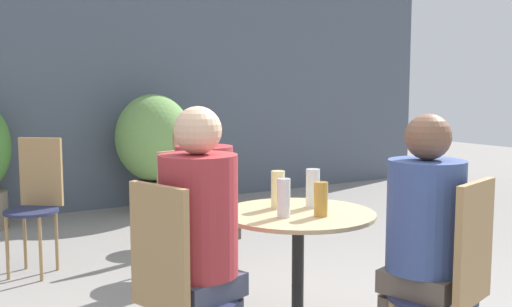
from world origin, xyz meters
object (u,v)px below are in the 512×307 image
object	(u,v)px
bistro_chair_1	(175,280)
beer_glass_2	(278,189)
bistro_chair_4	(37,193)
bistro_chair_0	(189,218)
potted_plant_1	(154,142)
seated_person_0	(206,198)
beer_glass_3	(284,198)
seated_person_1	(201,230)
beer_glass_0	(321,199)
cafe_table_near	(298,251)
bistro_chair_5	(187,179)
bistro_chair_2	(454,275)
beer_glass_1	(313,188)
seated_person_2	(422,231)
bistro_chair_6	(194,195)

from	to	relation	value
bistro_chair_1	beer_glass_2	world-z (taller)	bistro_chair_1
bistro_chair_4	bistro_chair_0	bearing A→B (deg)	-27.37
bistro_chair_4	potted_plant_1	world-z (taller)	potted_plant_1
bistro_chair_0	bistro_chair_1	bearing A→B (deg)	-135.00
seated_person_0	beer_glass_3	bearing A→B (deg)	-101.64
seated_person_1	beer_glass_0	bearing A→B (deg)	-102.17
cafe_table_near	beer_glass_2	distance (m)	0.32
bistro_chair_4	beer_glass_0	xyz separation A→B (m)	(0.86, -2.19, 0.23)
bistro_chair_5	beer_glass_0	bearing A→B (deg)	76.11
seated_person_0	cafe_table_near	bearing A→B (deg)	-90.00
bistro_chair_2	beer_glass_3	world-z (taller)	bistro_chair_2
beer_glass_0	potted_plant_1	bearing A→B (deg)	80.46
cafe_table_near	beer_glass_1	size ratio (longest dim) A/B	3.83
cafe_table_near	bistro_chair_1	xyz separation A→B (m)	(-0.76, -0.24, 0.05)
bistro_chair_0	bistro_chair_4	size ratio (longest dim) A/B	1.00
beer_glass_2	bistro_chair_1	bearing A→B (deg)	-152.95
beer_glass_1	beer_glass_3	xyz separation A→B (m)	(-0.25, -0.11, -0.01)
seated_person_0	seated_person_1	bearing A→B (deg)	-135.08
bistro_chair_4	beer_glass_2	xyz separation A→B (m)	(0.80, -1.92, 0.24)
seated_person_1	beer_glass_2	size ratio (longest dim) A/B	6.61
beer_glass_1	beer_glass_3	world-z (taller)	beer_glass_1
cafe_table_near	bistro_chair_4	distance (m)	2.22
bistro_chair_4	potted_plant_1	distance (m)	2.11
bistro_chair_5	seated_person_2	size ratio (longest dim) A/B	0.79
cafe_table_near	bistro_chair_0	xyz separation A→B (m)	(-0.24, 0.76, 0.05)
bistro_chair_6	seated_person_0	size ratio (longest dim) A/B	0.82
seated_person_1	seated_person_2	bearing A→B (deg)	-134.97
seated_person_0	bistro_chair_5	bearing A→B (deg)	52.06
beer_glass_0	beer_glass_3	size ratio (longest dim) A/B	0.90
bistro_chair_5	seated_person_0	world-z (taller)	seated_person_0
bistro_chair_1	bistro_chair_2	size ratio (longest dim) A/B	1.00
bistro_chair_0	potted_plant_1	xyz separation A→B (m)	(0.89, 2.80, 0.18)
bistro_chair_2	beer_glass_0	distance (m)	0.70
seated_person_0	beer_glass_1	size ratio (longest dim) A/B	5.95
bistro_chair_4	seated_person_0	xyz separation A→B (m)	(0.63, -1.44, 0.13)
bistro_chair_4	bistro_chair_5	distance (m)	1.20
beer_glass_0	beer_glass_1	size ratio (longest dim) A/B	0.83
bistro_chair_0	bistro_chair_2	xyz separation A→B (m)	(0.47, -1.52, 0.00)
bistro_chair_5	cafe_table_near	bearing A→B (deg)	74.67
bistro_chair_1	seated_person_1	size ratio (longest dim) A/B	0.77
beer_glass_3	seated_person_2	bearing A→B (deg)	-60.39
bistro_chair_4	potted_plant_1	xyz separation A→B (m)	(1.48, 1.50, 0.18)
bistro_chair_0	beer_glass_2	world-z (taller)	bistro_chair_0
bistro_chair_5	bistro_chair_6	xyz separation A→B (m)	(-0.28, -0.72, 0.00)
beer_glass_0	bistro_chair_1	bearing A→B (deg)	-172.66
seated_person_0	bistro_chair_4	bearing A→B (deg)	96.45
bistro_chair_1	seated_person_0	world-z (taller)	seated_person_0
cafe_table_near	seated_person_2	world-z (taller)	seated_person_2
bistro_chair_0	bistro_chair_6	xyz separation A→B (m)	(0.33, 0.64, 0.00)
bistro_chair_6	potted_plant_1	distance (m)	2.24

